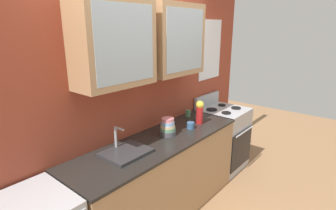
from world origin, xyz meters
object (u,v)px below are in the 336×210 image
(bowl_stack, at_px, (168,127))
(stove_range, at_px, (222,138))
(cup_near_bowls, at_px, (191,125))
(vase, at_px, (200,112))
(cup_near_sink, at_px, (188,113))
(sink_faucet, at_px, (126,152))

(bowl_stack, bearing_deg, stove_range, -1.03)
(cup_near_bowls, bearing_deg, vase, 3.87)
(stove_range, bearing_deg, cup_near_bowls, -176.05)
(stove_range, bearing_deg, vase, -176.02)
(stove_range, height_order, cup_near_sink, stove_range)
(stove_range, height_order, cup_near_bowls, stove_range)
(cup_near_sink, bearing_deg, vase, -115.92)
(cup_near_sink, bearing_deg, bowl_stack, -163.39)
(cup_near_sink, bearing_deg, sink_faucet, -171.54)
(sink_faucet, distance_m, vase, 1.15)
(bowl_stack, xyz_separation_m, cup_near_sink, (0.66, 0.20, -0.04))
(stove_range, relative_size, bowl_stack, 5.62)
(sink_faucet, bearing_deg, bowl_stack, -0.68)
(vase, relative_size, cup_near_bowls, 2.41)
(stove_range, bearing_deg, cup_near_sink, 159.93)
(sink_faucet, relative_size, cup_near_bowls, 3.51)
(sink_faucet, bearing_deg, cup_near_sink, 8.46)
(cup_near_sink, xyz_separation_m, cup_near_bowls, (-0.34, -0.28, -0.01))
(sink_faucet, relative_size, vase, 1.45)
(stove_range, relative_size, cup_near_bowls, 9.10)
(vase, bearing_deg, sink_faucet, 175.95)
(stove_range, height_order, bowl_stack, bowl_stack)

